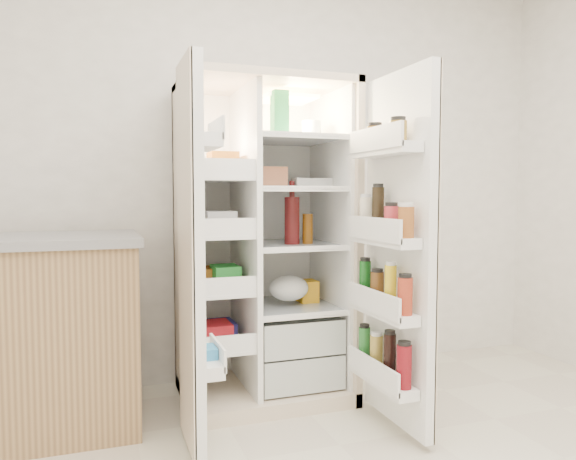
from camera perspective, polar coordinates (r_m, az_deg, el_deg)
name	(u,v)px	position (r m, az deg, el deg)	size (l,w,h in m)	color
wall_back	(268,166)	(3.53, -2.07, 6.68)	(4.00, 0.02, 2.70)	white
refrigerator	(264,268)	(3.18, -2.56, -3.94)	(0.92, 0.70, 1.80)	beige
freezer_door	(192,257)	(2.46, -10.02, -2.81)	(0.15, 0.40, 1.72)	white
fridge_door	(396,255)	(2.72, 11.20, -2.57)	(0.17, 0.58, 1.72)	white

